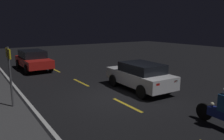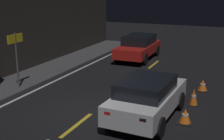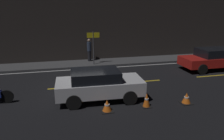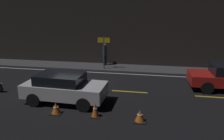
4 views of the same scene
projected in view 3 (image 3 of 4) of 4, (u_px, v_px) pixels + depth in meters
name	position (u px, v px, depth m)	size (l,w,h in m)	color
ground_plane	(85.00, 86.00, 12.10)	(56.00, 56.00, 0.00)	black
raised_curb	(78.00, 64.00, 16.51)	(28.00, 2.10, 0.13)	#424244
building_front	(74.00, 11.00, 16.55)	(28.00, 0.30, 7.82)	#2D2826
lane_dash_c	(67.00, 88.00, 11.88)	(2.00, 0.14, 0.01)	gold
lane_dash_d	(144.00, 81.00, 12.87)	(2.00, 0.14, 0.01)	gold
lane_dash_e	(211.00, 76.00, 13.87)	(2.00, 0.14, 0.01)	gold
lane_solid_kerb	(79.00, 69.00, 15.31)	(25.20, 0.14, 0.01)	silver
sedan_white	(99.00, 84.00, 10.17)	(4.07, 1.96, 1.44)	silver
taxi_red	(213.00, 58.00, 15.12)	(4.37, 1.97, 1.48)	red
traffic_cone_near	(107.00, 106.00, 9.15)	(0.51, 0.51, 0.51)	black
traffic_cone_mid	(147.00, 100.00, 9.54)	(0.41, 0.41, 0.65)	black
traffic_cone_far	(186.00, 98.00, 9.91)	(0.51, 0.51, 0.51)	black
pedestrian	(89.00, 50.00, 16.92)	(0.34, 0.34, 1.73)	black
shop_sign	(93.00, 42.00, 15.70)	(0.90, 0.08, 2.40)	#4C4C51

